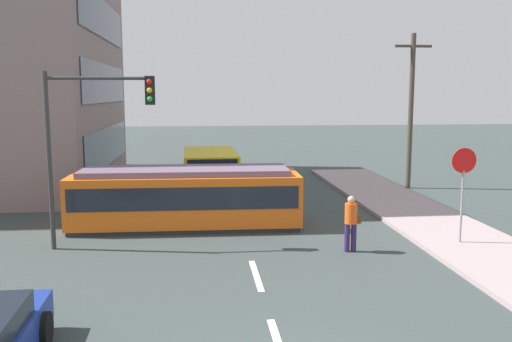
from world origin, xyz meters
The scene contains 11 objects.
ground_plane centered at (0.00, 10.00, 0.00)m, with size 120.00×120.00×0.00m, color #36403E.
sidewalk_curb_right centered at (6.80, 6.00, 0.07)m, with size 3.20×36.00×0.14m, color #A28E8F.
lane_stripe_2 centered at (0.00, 6.00, 0.01)m, with size 0.16×2.40×0.01m, color silver.
lane_stripe_3 centered at (0.00, 17.47, 0.01)m, with size 0.16×2.40×0.01m, color silver.
lane_stripe_4 centered at (0.00, 23.47, 0.01)m, with size 0.16×2.40×0.01m, color silver.
streetcar_tram centered at (-1.89, 11.47, 1.07)m, with size 7.90×2.69×2.07m.
city_bus centered at (-0.86, 19.31, 1.03)m, with size 2.63×5.31×1.80m.
pedestrian_crossing centered at (2.99, 7.83, 0.94)m, with size 0.51×0.36×1.67m.
stop_sign centered at (6.46, 8.02, 2.19)m, with size 0.76×0.07×2.88m.
traffic_light_mast centered at (-4.56, 9.03, 3.70)m, with size 3.18×0.33×5.26m.
utility_pole_mid centered at (8.80, 18.16, 3.90)m, with size 1.80×0.24×7.44m.
Camera 1 is at (-1.43, -7.46, 4.65)m, focal length 38.46 mm.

